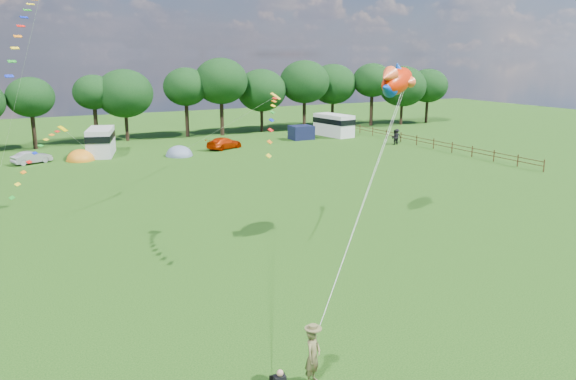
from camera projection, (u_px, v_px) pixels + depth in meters
name	position (u px, v px, depth m)	size (l,w,h in m)	color
ground_plane	(380.00, 329.00, 22.41)	(180.00, 180.00, 0.00)	black
tree_line	(154.00, 90.00, 70.74)	(102.98, 10.98, 10.27)	black
fence	(425.00, 141.00, 66.32)	(0.12, 33.12, 1.20)	#472D19
car_b	(32.00, 158.00, 56.17)	(1.32, 3.53, 1.25)	gray
car_c	(224.00, 143.00, 64.94)	(1.87, 4.45, 1.33)	#AA2300
campervan_c	(101.00, 141.00, 60.74)	(4.04, 6.43, 2.92)	#BABABC
campervan_d	(334.00, 124.00, 75.08)	(3.31, 6.21, 2.90)	silver
tent_orange	(81.00, 160.00, 58.05)	(2.90, 3.18, 2.27)	orange
tent_greyblue	(179.00, 156.00, 60.62)	(2.95, 3.23, 2.19)	slate
awning_navy	(301.00, 132.00, 72.23)	(2.83, 2.30, 1.77)	#111635
kite_flyer	(313.00, 356.00, 18.50)	(0.72, 0.47, 1.97)	brown
fish_kite	(395.00, 81.00, 32.02)	(4.05, 3.04, 2.19)	red
streamer_kite_a	(27.00, 19.00, 37.65)	(3.34, 5.48, 5.76)	#CECC00
streamer_kite_b	(42.00, 150.00, 36.51)	(4.20, 4.71, 3.80)	#DFB700
streamer_kite_c	(273.00, 113.00, 29.92)	(3.15, 4.99, 2.81)	yellow
walker_a	(394.00, 137.00, 67.98)	(0.88, 0.55, 1.82)	black
walker_b	(397.00, 136.00, 68.95)	(1.16, 0.54, 1.79)	black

